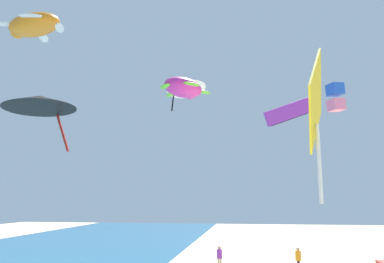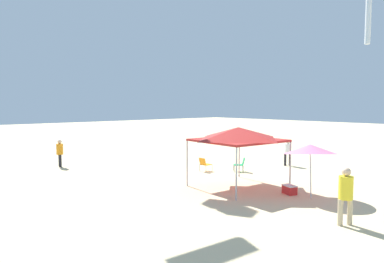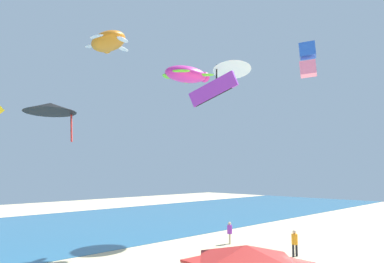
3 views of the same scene
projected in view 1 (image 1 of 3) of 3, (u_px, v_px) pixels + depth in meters
name	position (u px, v px, depth m)	size (l,w,h in m)	color
person_far_stroller	(298.00, 257.00, 27.37)	(0.45, 0.41, 1.72)	black
person_beachcomber	(219.00, 255.00, 28.49)	(0.40, 0.40, 1.66)	#C6B28C
kite_delta_black	(40.00, 102.00, 21.09)	(5.19, 5.21, 3.16)	black
kite_turtle_orange	(33.00, 26.00, 32.59)	(6.23, 6.29, 2.78)	orange
kite_diamond_yellow	(316.00, 106.00, 9.91)	(2.81, 0.80, 4.12)	yellow
kite_box_blue	(336.00, 97.00, 26.29)	(1.23, 1.26, 1.98)	blue
kite_parafoil_purple	(289.00, 112.00, 22.29)	(1.09, 3.03, 1.86)	purple
kite_delta_white	(186.00, 86.00, 36.31)	(5.36, 5.37, 3.44)	white
kite_turtle_magenta	(183.00, 88.00, 28.71)	(4.47, 3.93, 1.67)	#E02D9E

